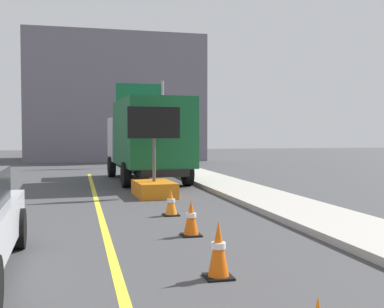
{
  "coord_description": "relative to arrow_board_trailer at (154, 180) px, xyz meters",
  "views": [
    {
      "loc": [
        -0.49,
        1.26,
        1.87
      ],
      "look_at": [
        0.83,
        6.72,
        1.64
      ],
      "focal_mm": 44.41,
      "sensor_mm": 36.0,
      "label": 1
    }
  ],
  "objects": [
    {
      "name": "arrow_board_trailer",
      "position": [
        0.0,
        0.0,
        0.0
      ],
      "size": [
        1.6,
        1.86,
        2.7
      ],
      "color": "orange",
      "rests_on": "ground"
    },
    {
      "name": "box_truck",
      "position": [
        0.44,
        4.46,
        1.26
      ],
      "size": [
        2.77,
        6.85,
        3.16
      ],
      "color": "black",
      "rests_on": "ground"
    },
    {
      "name": "highway_guide_sign",
      "position": [
        1.81,
        13.31,
        2.94
      ],
      "size": [
        2.79,
        0.18,
        5.0
      ],
      "color": "gray",
      "rests_on": "ground"
    },
    {
      "name": "far_building_block",
      "position": [
        0.44,
        22.11,
        3.95
      ],
      "size": [
        12.33,
        8.27,
        8.85
      ],
      "primitive_type": "cube",
      "color": "slate",
      "rests_on": "ground"
    },
    {
      "name": "traffic_cone_mid_lane",
      "position": [
        -0.45,
        -8.27,
        -0.11
      ],
      "size": [
        0.36,
        0.36,
        0.75
      ],
      "color": "black",
      "rests_on": "ground"
    },
    {
      "name": "traffic_cone_far_lane",
      "position": [
        -0.21,
        -5.69,
        -0.15
      ],
      "size": [
        0.36,
        0.36,
        0.67
      ],
      "color": "black",
      "rests_on": "ground"
    },
    {
      "name": "traffic_cone_curbside",
      "position": [
        -0.15,
        -3.45,
        -0.18
      ],
      "size": [
        0.36,
        0.36,
        0.61
      ],
      "color": "black",
      "rests_on": "ground"
    }
  ]
}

